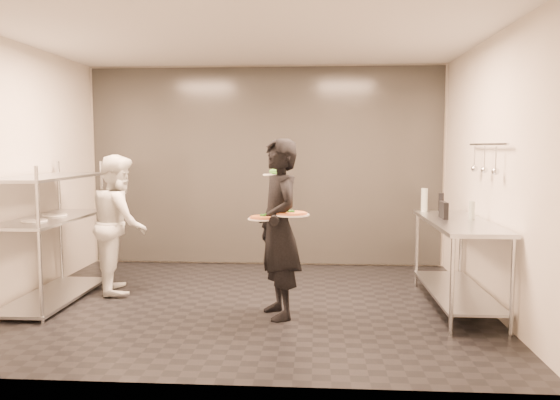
# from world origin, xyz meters

# --- Properties ---
(room_shell) EXTENTS (5.00, 4.00, 2.80)m
(room_shell) POSITION_xyz_m (0.00, 1.18, 1.40)
(room_shell) COLOR black
(room_shell) RESTS_ON ground
(pass_rack) EXTENTS (0.60, 1.60, 1.50)m
(pass_rack) POSITION_xyz_m (-2.15, -0.00, 0.77)
(pass_rack) COLOR silver
(pass_rack) RESTS_ON ground
(prep_counter) EXTENTS (0.60, 1.80, 0.92)m
(prep_counter) POSITION_xyz_m (2.18, 0.00, 0.63)
(prep_counter) COLOR silver
(prep_counter) RESTS_ON ground
(utensil_rail) EXTENTS (0.07, 1.20, 0.31)m
(utensil_rail) POSITION_xyz_m (2.43, -0.00, 1.55)
(utensil_rail) COLOR silver
(utensil_rail) RESTS_ON room_shell
(waiter) EXTENTS (0.63, 0.75, 1.75)m
(waiter) POSITION_xyz_m (0.35, -0.40, 0.88)
(waiter) COLOR black
(waiter) RESTS_ON ground
(chef) EXTENTS (0.83, 0.93, 1.58)m
(chef) POSITION_xyz_m (-1.55, 0.44, 0.79)
(chef) COLOR white
(chef) RESTS_ON ground
(pizza_plate_near) EXTENTS (0.29, 0.29, 0.05)m
(pizza_plate_near) POSITION_xyz_m (0.22, -0.59, 1.01)
(pizza_plate_near) COLOR white
(pizza_plate_near) RESTS_ON waiter
(pizza_plate_far) EXTENTS (0.34, 0.34, 0.05)m
(pizza_plate_far) POSITION_xyz_m (0.49, -0.58, 1.05)
(pizza_plate_far) COLOR white
(pizza_plate_far) RESTS_ON waiter
(salad_plate) EXTENTS (0.25, 0.25, 0.07)m
(salad_plate) POSITION_xyz_m (0.29, -0.09, 1.41)
(salad_plate) COLOR white
(salad_plate) RESTS_ON waiter
(pos_monitor) EXTENTS (0.05, 0.25, 0.18)m
(pos_monitor) POSITION_xyz_m (2.06, 0.15, 1.01)
(pos_monitor) COLOR black
(pos_monitor) RESTS_ON prep_counter
(bottle_green) EXTENTS (0.08, 0.08, 0.27)m
(bottle_green) POSITION_xyz_m (1.98, 0.80, 1.05)
(bottle_green) COLOR #94A195
(bottle_green) RESTS_ON prep_counter
(bottle_clear) EXTENTS (0.06, 0.06, 0.20)m
(bottle_clear) POSITION_xyz_m (2.32, 0.04, 1.02)
(bottle_clear) COLOR #94A195
(bottle_clear) RESTS_ON prep_counter
(bottle_dark) EXTENTS (0.06, 0.06, 0.22)m
(bottle_dark) POSITION_xyz_m (2.18, 0.80, 1.03)
(bottle_dark) COLOR black
(bottle_dark) RESTS_ON prep_counter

